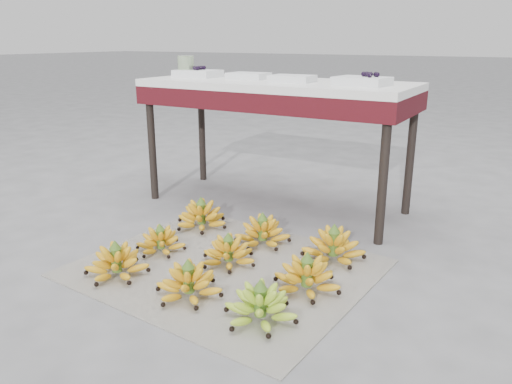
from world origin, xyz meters
The scene contains 17 objects.
ground centered at (0.00, 0.00, 0.00)m, with size 60.00×60.00×0.00m, color slate.
newspaper_mat centered at (0.11, 0.01, 0.00)m, with size 1.25×1.05×0.01m, color silver.
bunch_front_left centered at (-0.25, -0.30, 0.06)m, with size 0.32×0.32×0.17m.
bunch_front_center centered at (0.14, -0.29, 0.06)m, with size 0.31×0.31×0.17m.
bunch_front_right centered at (0.47, -0.30, 0.06)m, with size 0.32×0.32×0.17m.
bunch_mid_left centered at (-0.26, 0.00, 0.06)m, with size 0.27×0.27×0.15m.
bunch_mid_center centered at (0.11, 0.05, 0.06)m, with size 0.32×0.32×0.16m.
bunch_mid_right centered at (0.52, 0.00, 0.06)m, with size 0.36×0.36×0.17m.
bunch_back_left centered at (-0.28, 0.37, 0.07)m, with size 0.36×0.36×0.18m.
bunch_back_center centered at (0.12, 0.33, 0.06)m, with size 0.28×0.28×0.17m.
bunch_back_right centered at (0.50, 0.34, 0.07)m, with size 0.34×0.34×0.18m.
vendor_table centered at (-0.12, 0.91, 0.68)m, with size 1.60×0.64×0.77m.
tray_far_left centered at (-0.69, 0.92, 0.79)m, with size 0.28×0.20×0.07m.
tray_left centered at (-0.32, 0.94, 0.79)m, with size 0.24×0.17×0.04m.
tray_right centered at (0.00, 0.88, 0.79)m, with size 0.24×0.18×0.04m.
tray_far_right centered at (0.41, 0.88, 0.79)m, with size 0.29×0.23×0.07m.
glass_jar centered at (-0.78, 0.91, 0.83)m, with size 0.10×0.10×0.13m, color beige.
Camera 1 is at (1.28, -1.71, 1.00)m, focal length 35.00 mm.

